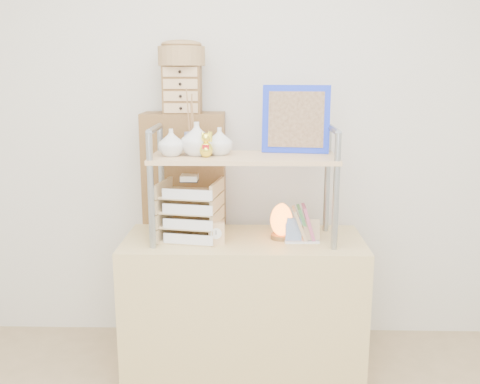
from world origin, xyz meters
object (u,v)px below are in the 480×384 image
Objects in this scene: cabinet at (186,231)px; letter_tray at (190,214)px; desk at (243,308)px; salt_lamp at (281,221)px.

cabinet reaches higher than letter_tray.
letter_tray is at bearing -80.10° from cabinet.
salt_lamp is at bearing 1.31° from desk.
letter_tray is (0.07, -0.38, 0.21)m from cabinet.
cabinet is at bearing 145.10° from salt_lamp.
salt_lamp is (0.52, -0.37, 0.17)m from cabinet.
cabinet is 4.13× the size of letter_tray.
letter_tray reaches higher than salt_lamp.
desk is 0.58m from cabinet.
cabinet is 0.44m from letter_tray.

